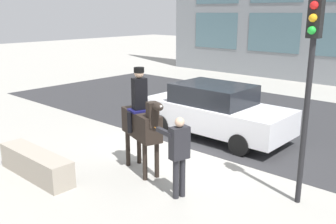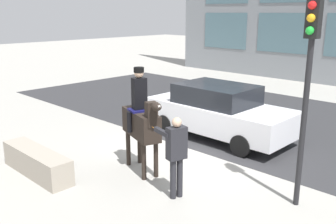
{
  "view_description": "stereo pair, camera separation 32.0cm",
  "coord_description": "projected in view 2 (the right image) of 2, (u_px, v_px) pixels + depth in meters",
  "views": [
    {
      "loc": [
        6.11,
        -7.32,
        3.76
      ],
      "look_at": [
        0.29,
        -0.87,
        1.44
      ],
      "focal_mm": 40.0,
      "sensor_mm": 36.0,
      "label": 1
    },
    {
      "loc": [
        6.34,
        -7.11,
        3.76
      ],
      "look_at": [
        0.29,
        -0.87,
        1.44
      ],
      "focal_mm": 40.0,
      "sensor_mm": 36.0,
      "label": 2
    }
  ],
  "objects": [
    {
      "name": "ground_plane",
      "position": [
        183.0,
        155.0,
        10.16
      ],
      "size": [
        80.0,
        80.0,
        0.0
      ],
      "primitive_type": "plane",
      "color": "#9E9B93"
    },
    {
      "name": "mounted_horse_lead",
      "position": [
        141.0,
        121.0,
        8.82
      ],
      "size": [
        1.71,
        0.84,
        2.54
      ],
      "rotation": [
        0.0,
        0.0,
        -0.32
      ],
      "color": "black",
      "rests_on": "ground_plane"
    },
    {
      "name": "planter_ledge",
      "position": [
        37.0,
        162.0,
        8.9
      ],
      "size": [
        2.39,
        0.56,
        0.61
      ],
      "color": "#9E9384",
      "rests_on": "ground_plane"
    },
    {
      "name": "pedestrian_bystander",
      "position": [
        176.0,
        151.0,
        7.6
      ],
      "size": [
        0.9,
        0.44,
        1.74
      ],
      "rotation": [
        0.0,
        0.0,
        2.88
      ],
      "color": "#232328",
      "rests_on": "ground_plane"
    },
    {
      "name": "street_car_near_lane",
      "position": [
        218.0,
        111.0,
        11.47
      ],
      "size": [
        4.6,
        2.0,
        1.64
      ],
      "color": "silver",
      "rests_on": "ground_plane"
    },
    {
      "name": "road_surface",
      "position": [
        271.0,
        120.0,
        13.45
      ],
      "size": [
        22.66,
        8.5,
        0.01
      ],
      "color": "#2D2D30",
      "rests_on": "ground_plane"
    },
    {
      "name": "traffic_light",
      "position": [
        308.0,
        72.0,
        6.87
      ],
      "size": [
        0.24,
        0.29,
        4.02
      ],
      "color": "black",
      "rests_on": "ground_plane"
    }
  ]
}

